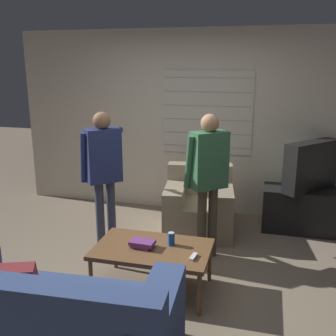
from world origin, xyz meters
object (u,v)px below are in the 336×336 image
(spare_remote, at_px, (193,257))
(tv, at_px, (311,166))
(armchair_beige, at_px, (199,206))
(book_stack, at_px, (142,244))
(person_left_standing, at_px, (103,165))
(couch_blue, at_px, (48,323))
(coffee_table, at_px, (153,251))
(person_right_standing, at_px, (208,170))
(soda_can, at_px, (171,239))

(spare_remote, bearing_deg, tv, 68.00)
(armchair_beige, bearing_deg, book_stack, 71.64)
(tv, distance_m, person_left_standing, 2.53)
(couch_blue, distance_m, tv, 3.52)
(coffee_table, bearing_deg, person_left_standing, 137.08)
(couch_blue, xyz_separation_m, person_right_standing, (0.83, 1.87, 0.69))
(person_left_standing, xyz_separation_m, book_stack, (0.70, -0.75, -0.53))
(coffee_table, distance_m, book_stack, 0.12)
(couch_blue, xyz_separation_m, tv, (1.96, 2.87, 0.56))
(person_right_standing, relative_size, spare_remote, 11.86)
(person_left_standing, distance_m, spare_remote, 1.56)
(person_left_standing, bearing_deg, coffee_table, -84.47)
(person_right_standing, bearing_deg, tv, 1.86)
(spare_remote, bearing_deg, person_left_standing, 152.89)
(couch_blue, bearing_deg, person_left_standing, 97.60)
(armchair_beige, bearing_deg, tv, -174.35)
(couch_blue, xyz_separation_m, armchair_beige, (0.62, 2.54, 0.02))
(armchair_beige, xyz_separation_m, coffee_table, (-0.18, -1.46, 0.07))
(couch_blue, bearing_deg, coffee_table, 64.48)
(person_left_standing, bearing_deg, armchair_beige, -4.42)
(couch_blue, distance_m, person_right_standing, 2.16)
(armchair_beige, distance_m, person_right_standing, 0.98)
(book_stack, relative_size, spare_remote, 1.73)
(couch_blue, distance_m, book_stack, 1.13)
(armchair_beige, relative_size, spare_remote, 7.05)
(tv, relative_size, spare_remote, 5.64)
(tv, bearing_deg, couch_blue, 6.47)
(coffee_table, height_order, soda_can, soda_can)
(coffee_table, bearing_deg, soda_can, 29.65)
(person_right_standing, distance_m, book_stack, 1.07)
(couch_blue, relative_size, spare_remote, 13.78)
(armchair_beige, distance_m, person_left_standing, 1.38)
(book_stack, relative_size, soda_can, 1.84)
(armchair_beige, xyz_separation_m, person_right_standing, (0.21, -0.68, 0.67))
(soda_can, bearing_deg, coffee_table, -150.35)
(couch_blue, distance_m, spare_remote, 1.30)
(tv, xyz_separation_m, person_left_standing, (-2.30, -1.06, 0.13))
(person_left_standing, xyz_separation_m, soda_can, (0.95, -0.64, -0.50))
(armchair_beige, distance_m, coffee_table, 1.47)
(person_left_standing, xyz_separation_m, spare_remote, (1.20, -0.84, -0.55))
(coffee_table, distance_m, spare_remote, 0.43)
(couch_blue, distance_m, soda_can, 1.33)
(armchair_beige, relative_size, tv, 1.25)
(armchair_beige, xyz_separation_m, soda_can, (-0.02, -1.37, 0.17))
(armchair_beige, relative_size, soda_can, 7.52)
(tv, relative_size, person_right_standing, 0.48)
(person_left_standing, height_order, soda_can, person_left_standing)
(book_stack, bearing_deg, spare_remote, -10.31)
(spare_remote, bearing_deg, book_stack, 177.75)
(person_right_standing, distance_m, soda_can, 0.89)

